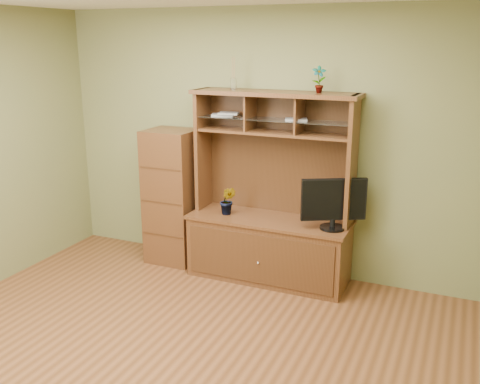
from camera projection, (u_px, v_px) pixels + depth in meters
The scene contains 8 objects.
room at pixel (155, 191), 3.76m from camera, with size 4.54×4.04×2.74m.
media_hutch at pixel (270, 229), 5.42m from camera, with size 1.66×0.61×1.90m.
monitor at pixel (333, 203), 4.99m from camera, with size 0.57×0.33×0.49m.
orchid_plant at pixel (228, 201), 5.44m from camera, with size 0.16×0.13×0.30m, color #32541D.
top_plant at pixel (319, 79), 4.91m from camera, with size 0.13×0.09×0.25m, color #355F21.
reed_diffuser at pixel (233, 77), 5.24m from camera, with size 0.06×0.06×0.32m.
magazines at pixel (247, 116), 5.29m from camera, with size 1.03×0.23×0.04m.
side_cabinet at pixel (173, 197), 5.81m from camera, with size 0.52×0.48×1.46m.
Camera 1 is at (1.99, -3.08, 2.37)m, focal length 40.00 mm.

